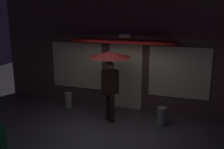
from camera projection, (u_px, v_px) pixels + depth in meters
name	position (u px, v px, depth m)	size (l,w,h in m)	color
ground_plane	(102.00, 135.00, 6.97)	(18.00, 18.00, 0.00)	#423F44
building_facade	(127.00, 51.00, 8.66)	(9.07, 1.00, 3.85)	brown
person_with_umbrella	(110.00, 66.00, 7.49)	(1.22, 1.22, 2.10)	black
sidewalk_bollard	(162.00, 116.00, 7.53)	(0.28, 0.28, 0.54)	slate
sidewalk_bollard_2	(68.00, 100.00, 8.97)	(0.25, 0.25, 0.50)	#9E998E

